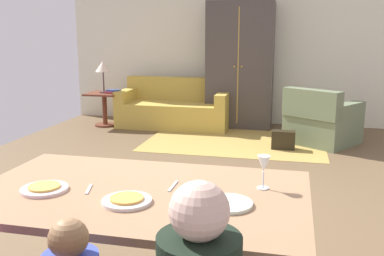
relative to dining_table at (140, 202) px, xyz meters
name	(u,v)px	position (x,y,z in m)	size (l,w,h in m)	color
ground_plane	(216,184)	(0.02, 2.32, -0.71)	(6.60, 6.71, 0.02)	brown
back_wall	(251,47)	(0.02, 5.72, 0.65)	(6.60, 0.10, 2.70)	silver
dining_table	(140,202)	(0.00, 0.00, 0.00)	(1.80, 1.08, 0.76)	#9B7451
plate_near_man	(44,189)	(-0.50, -0.12, 0.07)	(0.25, 0.25, 0.02)	silver
pizza_near_man	(44,186)	(-0.50, -0.12, 0.09)	(0.17, 0.17, 0.01)	gold
plate_near_child	(127,201)	(0.00, -0.18, 0.07)	(0.25, 0.25, 0.02)	silver
pizza_near_child	(127,198)	(0.00, -0.18, 0.09)	(0.17, 0.17, 0.01)	gold
plate_near_woman	(227,204)	(0.50, -0.10, 0.07)	(0.25, 0.25, 0.02)	silver
wine_glass	(264,165)	(0.65, 0.18, 0.20)	(0.07, 0.07, 0.19)	silver
fork	(89,189)	(-0.27, -0.05, 0.07)	(0.02, 0.15, 0.01)	silver
knife	(173,186)	(0.16, 0.10, 0.07)	(0.01, 0.17, 0.01)	silver
area_rug	(235,141)	(-0.03, 4.24, -0.69)	(2.60, 1.80, 0.01)	#AB8D44
couch	(175,109)	(-1.19, 5.09, -0.39)	(1.89, 0.86, 0.82)	gold
armchair	(321,122)	(1.20, 4.39, -0.38)	(1.18, 1.19, 0.82)	#667454
armoire	(240,65)	(-0.11, 5.33, 0.35)	(1.10, 0.59, 2.10)	#443D39
side_table	(105,104)	(-2.39, 4.84, -0.32)	(0.56, 0.56, 0.58)	brown
table_lamp	(103,68)	(-2.39, 4.84, 0.31)	(0.26, 0.26, 0.54)	#4E363B
book_lower	(112,92)	(-2.22, 4.80, -0.10)	(0.22, 0.16, 0.03)	maroon
book_upper	(113,90)	(-2.22, 4.85, -0.07)	(0.22, 0.16, 0.03)	#384984
handbag	(283,140)	(0.68, 3.94, -0.57)	(0.32, 0.16, 0.26)	black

